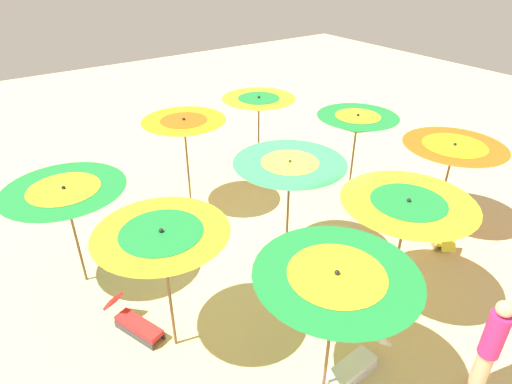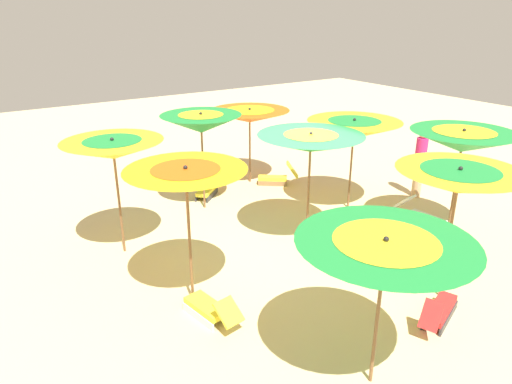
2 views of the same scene
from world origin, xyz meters
name	(u,v)px [view 1 (image 1 of 2)]	position (x,y,z in m)	size (l,w,h in m)	color
ground	(280,255)	(0.00, 0.00, -0.02)	(37.49, 37.49, 0.04)	beige
beach_umbrella_0	(335,287)	(3.12, -1.58, 2.19)	(2.18, 2.18, 2.46)	brown
beach_umbrella_1	(406,212)	(2.37, 0.83, 2.05)	(2.28, 2.28, 2.32)	brown
beach_umbrella_2	(453,152)	(1.29, 3.83, 1.96)	(2.24, 2.24, 2.19)	brown
beach_umbrella_3	(163,242)	(0.92, -3.00, 2.17)	(2.04, 2.04, 2.42)	brown
beach_umbrella_4	(290,170)	(0.27, -0.05, 2.23)	(2.19, 2.19, 2.46)	brown
beach_umbrella_5	(357,124)	(-0.72, 2.85, 2.20)	(1.96, 1.96, 2.47)	brown
beach_umbrella_6	(65,196)	(-1.63, -3.78, 2.00)	(2.24, 2.24, 2.22)	brown
beach_umbrella_7	(184,127)	(-2.82, -0.72, 2.27)	(1.97, 1.97, 2.50)	brown
beach_umbrella_8	(259,104)	(-3.22, 1.71, 2.23)	(1.97, 1.97, 2.47)	brown
lounger_0	(135,323)	(0.26, -3.46, 0.20)	(1.29, 0.73, 0.63)	#333338
lounger_1	(380,194)	(-0.25, 3.54, 0.22)	(1.08, 1.01, 0.73)	#333338
lounger_2	(169,210)	(-2.81, -1.34, 0.20)	(0.56, 1.23, 0.54)	silver
lounger_3	(439,236)	(1.80, 3.21, 0.22)	(1.09, 0.94, 0.69)	olive
lounger_4	(355,364)	(3.12, -0.91, 0.20)	(0.44, 1.35, 0.60)	silver
beachgoer_0	(490,347)	(4.43, 0.36, 0.99)	(0.30, 0.30, 1.87)	#D8A87F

